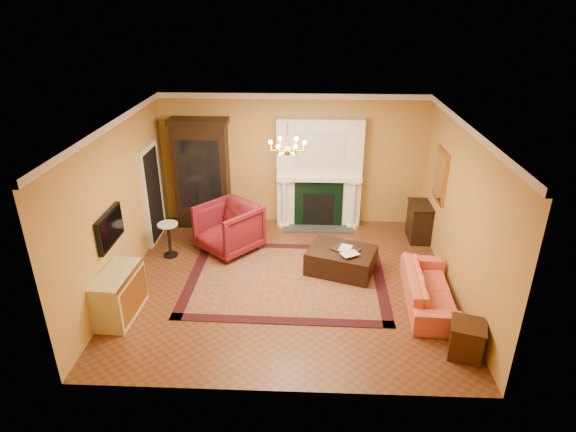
# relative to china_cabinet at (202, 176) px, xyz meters

# --- Properties ---
(floor) EXTENTS (6.00, 5.50, 0.02)m
(floor) POSITION_rel_china_cabinet_xyz_m (2.04, -2.49, -1.20)
(floor) COLOR brown
(floor) RESTS_ON ground
(ceiling) EXTENTS (6.00, 5.50, 0.02)m
(ceiling) POSITION_rel_china_cabinet_xyz_m (2.04, -2.49, 1.82)
(ceiling) COLOR silver
(ceiling) RESTS_ON wall_back
(wall_back) EXTENTS (6.00, 0.02, 3.00)m
(wall_back) POSITION_rel_china_cabinet_xyz_m (2.04, 0.27, 0.31)
(wall_back) COLOR #C08C45
(wall_back) RESTS_ON floor
(wall_front) EXTENTS (6.00, 0.02, 3.00)m
(wall_front) POSITION_rel_china_cabinet_xyz_m (2.04, -5.25, 0.31)
(wall_front) COLOR #C08C45
(wall_front) RESTS_ON floor
(wall_left) EXTENTS (0.02, 5.50, 3.00)m
(wall_left) POSITION_rel_china_cabinet_xyz_m (-0.97, -2.49, 0.31)
(wall_left) COLOR #C08C45
(wall_left) RESTS_ON floor
(wall_right) EXTENTS (0.02, 5.50, 3.00)m
(wall_right) POSITION_rel_china_cabinet_xyz_m (5.05, -2.49, 0.31)
(wall_right) COLOR #C08C45
(wall_right) RESTS_ON floor
(fireplace) EXTENTS (1.90, 0.70, 2.50)m
(fireplace) POSITION_rel_china_cabinet_xyz_m (2.64, 0.08, 0.01)
(fireplace) COLOR white
(fireplace) RESTS_ON wall_back
(crown_molding) EXTENTS (6.00, 5.50, 0.12)m
(crown_molding) POSITION_rel_china_cabinet_xyz_m (2.04, -1.53, 1.75)
(crown_molding) COLOR white
(crown_molding) RESTS_ON ceiling
(doorway) EXTENTS (0.08, 1.05, 2.10)m
(doorway) POSITION_rel_china_cabinet_xyz_m (-0.91, -0.79, -0.14)
(doorway) COLOR silver
(doorway) RESTS_ON wall_left
(tv_panel) EXTENTS (0.09, 0.95, 0.58)m
(tv_panel) POSITION_rel_china_cabinet_xyz_m (-0.91, -3.09, 0.16)
(tv_panel) COLOR black
(tv_panel) RESTS_ON wall_left
(gilt_mirror) EXTENTS (0.06, 0.76, 1.05)m
(gilt_mirror) POSITION_rel_china_cabinet_xyz_m (5.01, -1.09, 0.46)
(gilt_mirror) COLOR #C38632
(gilt_mirror) RESTS_ON wall_right
(chandelier) EXTENTS (0.63, 0.55, 0.53)m
(chandelier) POSITION_rel_china_cabinet_xyz_m (2.04, -2.49, 1.42)
(chandelier) COLOR gold
(chandelier) RESTS_ON ceiling
(oriental_rug) EXTENTS (3.76, 2.85, 0.01)m
(oriental_rug) POSITION_rel_china_cabinet_xyz_m (2.01, -2.40, -1.18)
(oriental_rug) COLOR #4C1014
(oriental_rug) RESTS_ON floor
(china_cabinet) EXTENTS (1.19, 0.55, 2.38)m
(china_cabinet) POSITION_rel_china_cabinet_xyz_m (0.00, 0.00, 0.00)
(china_cabinet) COLOR black
(china_cabinet) RESTS_ON floor
(wingback_armchair) EXTENTS (1.48, 1.48, 1.12)m
(wingback_armchair) POSITION_rel_china_cabinet_xyz_m (0.77, -1.28, -0.63)
(wingback_armchair) COLOR maroon
(wingback_armchair) RESTS_ON floor
(pedestal_table) EXTENTS (0.41, 0.41, 0.73)m
(pedestal_table) POSITION_rel_china_cabinet_xyz_m (-0.41, -1.60, -0.76)
(pedestal_table) COLOR black
(pedestal_table) RESTS_ON floor
(commode) EXTENTS (0.56, 1.11, 0.81)m
(commode) POSITION_rel_china_cabinet_xyz_m (-0.69, -3.63, -0.78)
(commode) COLOR beige
(commode) RESTS_ON floor
(coral_sofa) EXTENTS (0.70, 2.01, 0.77)m
(coral_sofa) POSITION_rel_china_cabinet_xyz_m (4.51, -3.06, -0.80)
(coral_sofa) COLOR #D55F43
(coral_sofa) RESTS_ON floor
(end_table) EXTENTS (0.58, 0.58, 0.53)m
(end_table) POSITION_rel_china_cabinet_xyz_m (4.76, -4.40, -0.92)
(end_table) COLOR #391B0F
(end_table) RESTS_ON floor
(console_table) EXTENTS (0.42, 0.72, 0.80)m
(console_table) POSITION_rel_china_cabinet_xyz_m (4.82, -0.60, -0.79)
(console_table) COLOR black
(console_table) RESTS_ON floor
(leather_ottoman) EXTENTS (1.46, 1.25, 0.46)m
(leather_ottoman) POSITION_rel_china_cabinet_xyz_m (3.06, -2.06, -0.94)
(leather_ottoman) COLOR black
(leather_ottoman) RESTS_ON oriental_rug
(ottoman_tray) EXTENTS (0.60, 0.59, 0.03)m
(ottoman_tray) POSITION_rel_china_cabinet_xyz_m (3.13, -2.08, -0.70)
(ottoman_tray) COLOR black
(ottoman_tray) RESTS_ON leather_ottoman
(book_a) EXTENTS (0.22, 0.10, 0.30)m
(book_a) POSITION_rel_china_cabinet_xyz_m (3.02, -2.05, -0.53)
(book_a) COLOR gray
(book_a) RESTS_ON ottoman_tray
(book_b) EXTENTS (0.13, 0.21, 0.32)m
(book_b) POSITION_rel_china_cabinet_xyz_m (3.13, -2.20, -0.52)
(book_b) COLOR gray
(book_b) RESTS_ON ottoman_tray
(topiary_left) EXTENTS (0.14, 0.14, 0.38)m
(topiary_left) POSITION_rel_china_cabinet_xyz_m (2.06, 0.04, 0.25)
(topiary_left) COLOR gray
(topiary_left) RESTS_ON fireplace
(topiary_right) EXTENTS (0.18, 0.18, 0.47)m
(topiary_right) POSITION_rel_china_cabinet_xyz_m (3.33, 0.04, 0.30)
(topiary_right) COLOR gray
(topiary_right) RESTS_ON fireplace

